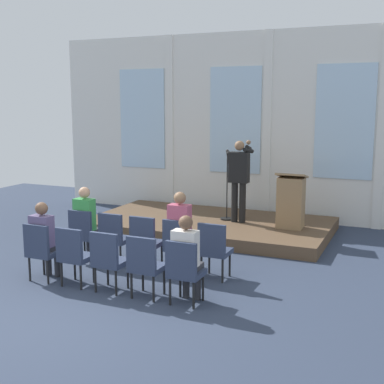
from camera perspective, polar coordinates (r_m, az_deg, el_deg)
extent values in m
plane|color=#2D384C|center=(7.45, -12.22, -12.57)|extent=(17.00, 17.00, 0.00)
cube|color=silver|center=(12.78, 4.87, 7.26)|extent=(9.65, 0.10, 4.47)
cube|color=silver|center=(13.76, -5.50, 8.03)|extent=(1.29, 0.04, 2.56)
cube|color=silver|center=(13.40, -2.47, 7.41)|extent=(0.20, 0.08, 4.47)
cube|color=silver|center=(12.71, 4.79, 7.89)|extent=(1.29, 0.04, 2.56)
cube|color=silver|center=(12.49, 8.28, 7.13)|extent=(0.20, 0.08, 4.47)
cube|color=silver|center=(12.13, 16.48, 7.42)|extent=(1.29, 0.04, 2.56)
cube|color=silver|center=(12.07, 20.22, 6.53)|extent=(0.20, 0.08, 4.47)
cube|color=brown|center=(11.49, 1.98, -3.66)|extent=(5.19, 2.80, 0.25)
cylinder|color=black|center=(11.20, 4.72, -1.11)|extent=(0.14, 0.14, 0.87)
cylinder|color=black|center=(11.14, 5.59, -1.18)|extent=(0.14, 0.14, 0.87)
cube|color=black|center=(11.05, 5.22, 2.73)|extent=(0.42, 0.22, 0.65)
cube|color=#B28C19|center=(11.15, 5.41, 3.19)|extent=(0.06, 0.01, 0.39)
sphere|color=#8C6647|center=(11.01, 5.27, 5.11)|extent=(0.21, 0.21, 0.21)
cylinder|color=black|center=(11.19, 4.19, 3.38)|extent=(0.09, 0.28, 0.45)
cylinder|color=black|center=(11.08, 6.24, 4.57)|extent=(0.15, 0.36, 0.15)
cylinder|color=black|center=(11.22, 6.25, 4.88)|extent=(0.11, 0.34, 0.15)
sphere|color=#8C6647|center=(11.49, 6.26, 5.47)|extent=(0.10, 0.10, 0.10)
cylinder|color=black|center=(11.48, 3.85, -2.96)|extent=(0.28, 0.28, 0.03)
cylinder|color=black|center=(11.34, 3.89, 0.69)|extent=(0.02, 0.02, 1.45)
sphere|color=#262626|center=(11.24, 3.94, 4.54)|extent=(0.07, 0.07, 0.07)
cube|color=#93724C|center=(10.79, 10.84, -1.18)|extent=(0.52, 0.40, 1.05)
cube|color=#93724C|center=(10.72, 10.97, 1.80)|extent=(0.60, 0.48, 0.14)
cylinder|color=black|center=(9.62, -10.01, -6.06)|extent=(0.04, 0.04, 0.40)
cylinder|color=black|center=(9.82, -11.77, -5.79)|extent=(0.04, 0.04, 0.40)
cylinder|color=black|center=(9.35, -11.17, -6.56)|extent=(0.04, 0.04, 0.40)
cylinder|color=black|center=(9.55, -12.95, -6.27)|extent=(0.04, 0.04, 0.40)
cube|color=#2D3851|center=(9.52, -11.53, -4.78)|extent=(0.46, 0.44, 0.08)
cube|color=#2D3851|center=(9.30, -12.26, -3.43)|extent=(0.46, 0.06, 0.46)
cylinder|color=#2D2D33|center=(9.77, -11.31, -5.73)|extent=(0.10, 0.10, 0.44)
cylinder|color=#2D2D33|center=(9.67, -10.43, -5.86)|extent=(0.10, 0.10, 0.44)
cube|color=#2D2D33|center=(9.55, -11.33, -4.35)|extent=(0.34, 0.36, 0.12)
cube|color=green|center=(9.39, -11.79, -2.46)|extent=(0.36, 0.20, 0.57)
sphere|color=tan|center=(9.33, -11.80, -0.06)|extent=(0.20, 0.20, 0.20)
cylinder|color=black|center=(9.30, -6.79, -6.53)|extent=(0.04, 0.04, 0.40)
cylinder|color=black|center=(9.48, -8.68, -6.26)|extent=(0.04, 0.04, 0.40)
cylinder|color=black|center=(9.02, -7.89, -7.08)|extent=(0.04, 0.04, 0.40)
cylinder|color=black|center=(9.21, -9.82, -6.78)|extent=(0.04, 0.04, 0.40)
cube|color=#2D3851|center=(9.18, -8.33, -5.22)|extent=(0.46, 0.44, 0.08)
cube|color=#2D3851|center=(8.96, -9.02, -3.84)|extent=(0.46, 0.06, 0.46)
cylinder|color=black|center=(9.01, -3.35, -7.02)|extent=(0.04, 0.04, 0.40)
cylinder|color=black|center=(9.17, -5.37, -6.74)|extent=(0.04, 0.04, 0.40)
cylinder|color=black|center=(8.72, -4.37, -7.61)|extent=(0.04, 0.04, 0.40)
cylinder|color=black|center=(8.89, -6.44, -7.30)|extent=(0.04, 0.04, 0.40)
cube|color=#2D3851|center=(8.88, -4.91, -5.68)|extent=(0.46, 0.44, 0.08)
cube|color=#2D3851|center=(8.65, -5.53, -4.26)|extent=(0.46, 0.06, 0.46)
cylinder|color=black|center=(8.76, 0.31, -7.50)|extent=(0.04, 0.04, 0.40)
cylinder|color=black|center=(8.90, -1.83, -7.22)|extent=(0.04, 0.04, 0.40)
cylinder|color=black|center=(8.46, -0.61, -8.14)|extent=(0.04, 0.04, 0.40)
cylinder|color=black|center=(8.61, -2.81, -7.83)|extent=(0.04, 0.04, 0.40)
cube|color=#2D3851|center=(8.61, -1.24, -6.15)|extent=(0.46, 0.44, 0.08)
cube|color=#2D3851|center=(8.37, -1.80, -4.70)|extent=(0.46, 0.06, 0.46)
cylinder|color=#2D2D33|center=(8.87, -1.28, -7.15)|extent=(0.10, 0.10, 0.44)
cylinder|color=#2D2D33|center=(8.80, -0.20, -7.29)|extent=(0.10, 0.10, 0.44)
cube|color=#2D2D33|center=(8.65, -1.08, -5.66)|extent=(0.34, 0.36, 0.12)
cube|color=#B24C66|center=(8.46, -1.40, -3.45)|extent=(0.36, 0.20, 0.61)
sphere|color=#8C6647|center=(8.39, -1.35, -0.65)|extent=(0.20, 0.20, 0.20)
cylinder|color=black|center=(8.54, 4.18, -7.98)|extent=(0.04, 0.04, 0.40)
cylinder|color=black|center=(8.66, 1.92, -7.71)|extent=(0.04, 0.04, 0.40)
cylinder|color=black|center=(8.24, 3.39, -8.66)|extent=(0.04, 0.04, 0.40)
cylinder|color=black|center=(8.36, 1.05, -8.36)|extent=(0.04, 0.04, 0.40)
cube|color=#2D3851|center=(8.38, 2.65, -6.61)|extent=(0.46, 0.44, 0.08)
cube|color=#2D3851|center=(8.13, 2.18, -5.14)|extent=(0.46, 0.06, 0.46)
cylinder|color=black|center=(8.73, -14.21, -7.88)|extent=(0.04, 0.04, 0.40)
cylinder|color=black|center=(8.95, -16.05, -7.53)|extent=(0.04, 0.04, 0.40)
cylinder|color=black|center=(8.48, -15.62, -8.48)|extent=(0.04, 0.04, 0.40)
cylinder|color=black|center=(8.70, -17.48, -8.10)|extent=(0.04, 0.04, 0.40)
cube|color=#2D3851|center=(8.64, -15.92, -6.47)|extent=(0.46, 0.44, 0.08)
cube|color=#2D3851|center=(8.43, -16.82, -5.02)|extent=(0.46, 0.06, 0.46)
cylinder|color=#2D2D33|center=(8.89, -15.56, -7.47)|extent=(0.10, 0.10, 0.44)
cylinder|color=#2D2D33|center=(8.78, -14.64, -7.65)|extent=(0.10, 0.10, 0.44)
cube|color=#2D2D33|center=(8.67, -15.68, -6.00)|extent=(0.34, 0.36, 0.12)
cube|color=#594C72|center=(8.51, -16.25, -4.16)|extent=(0.36, 0.20, 0.50)
sphere|color=brown|center=(8.45, -16.28, -1.76)|extent=(0.20, 0.20, 0.20)
cylinder|color=black|center=(8.38, -10.80, -8.51)|extent=(0.04, 0.04, 0.40)
cylinder|color=black|center=(8.58, -12.81, -8.14)|extent=(0.04, 0.04, 0.40)
cylinder|color=black|center=(8.11, -12.17, -9.17)|extent=(0.04, 0.04, 0.40)
cylinder|color=black|center=(8.32, -14.21, -8.77)|extent=(0.04, 0.04, 0.40)
cube|color=#2D3851|center=(8.27, -12.56, -7.06)|extent=(0.46, 0.44, 0.08)
cube|color=#2D3851|center=(8.05, -13.43, -5.57)|extent=(0.46, 0.06, 0.46)
cylinder|color=black|center=(8.05, -7.09, -9.16)|extent=(0.04, 0.04, 0.40)
cylinder|color=black|center=(8.24, -9.28, -8.78)|extent=(0.04, 0.04, 0.40)
cylinder|color=black|center=(7.78, -8.39, -9.88)|extent=(0.04, 0.04, 0.40)
cylinder|color=black|center=(7.97, -10.62, -9.47)|extent=(0.04, 0.04, 0.40)
cube|color=#2D3851|center=(7.93, -8.89, -7.68)|extent=(0.46, 0.44, 0.08)
cube|color=#2D3851|center=(7.70, -9.70, -6.14)|extent=(0.46, 0.06, 0.46)
cylinder|color=black|center=(7.77, -3.09, -9.82)|extent=(0.04, 0.04, 0.40)
cylinder|color=black|center=(7.93, -5.44, -9.44)|extent=(0.04, 0.04, 0.40)
cylinder|color=black|center=(7.49, -4.27, -10.61)|extent=(0.04, 0.04, 0.40)
cylinder|color=black|center=(7.65, -6.69, -10.19)|extent=(0.04, 0.04, 0.40)
cube|color=#2D3851|center=(7.63, -4.90, -8.31)|extent=(0.46, 0.44, 0.08)
cube|color=#2D3851|center=(7.39, -5.64, -6.74)|extent=(0.46, 0.06, 0.46)
cylinder|color=black|center=(7.53, 1.22, -10.47)|extent=(0.04, 0.04, 0.40)
cylinder|color=black|center=(7.66, -1.31, -10.09)|extent=(0.04, 0.04, 0.40)
cylinder|color=black|center=(7.24, 0.18, -11.33)|extent=(0.04, 0.04, 0.40)
cylinder|color=black|center=(7.38, -2.44, -10.92)|extent=(0.04, 0.04, 0.40)
cube|color=#2D3851|center=(7.37, -0.59, -8.95)|extent=(0.46, 0.44, 0.08)
cube|color=#2D3851|center=(7.12, -1.23, -7.34)|extent=(0.46, 0.06, 0.46)
cylinder|color=#2D2D33|center=(7.63, -0.65, -10.02)|extent=(0.10, 0.10, 0.44)
cylinder|color=#2D2D33|center=(7.56, 0.61, -10.21)|extent=(0.10, 0.10, 0.44)
cube|color=#2D2D33|center=(7.40, -0.40, -8.37)|extent=(0.34, 0.36, 0.12)
cube|color=silver|center=(7.21, -0.76, -6.25)|extent=(0.36, 0.20, 0.51)
sphere|color=brown|center=(7.14, -0.70, -3.39)|extent=(0.20, 0.20, 0.20)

